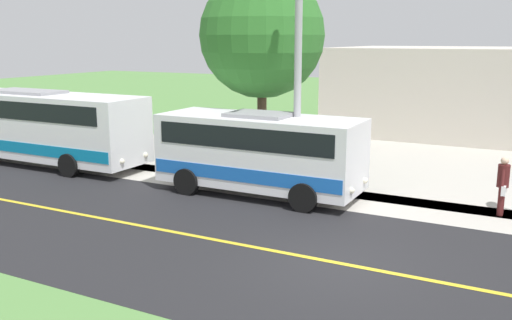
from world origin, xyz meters
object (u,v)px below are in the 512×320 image
(shuttle_bus_front, at_px, (260,150))
(pedestrian_with_bags, at_px, (503,184))
(commercial_building, at_px, (511,92))
(transit_bus_rear, at_px, (29,123))
(street_light_pole, at_px, (296,70))
(tree_curbside, at_px, (262,36))

(shuttle_bus_front, bearing_deg, pedestrian_with_bags, 99.41)
(pedestrian_with_bags, bearing_deg, commercial_building, -177.00)
(transit_bus_rear, distance_m, pedestrian_with_bags, 18.36)
(street_light_pole, height_order, tree_curbside, tree_curbside)
(pedestrian_with_bags, xyz_separation_m, street_light_pole, (0.90, -6.28, 3.21))
(pedestrian_with_bags, relative_size, street_light_pole, 0.23)
(transit_bus_rear, bearing_deg, shuttle_bus_front, 89.95)
(commercial_building, bearing_deg, transit_bus_rear, -46.05)
(shuttle_bus_front, xyz_separation_m, commercial_building, (-16.86, 6.61, 0.81))
(tree_curbside, bearing_deg, pedestrian_with_bags, 79.48)
(tree_curbside, distance_m, commercial_building, 16.37)
(pedestrian_with_bags, height_order, commercial_building, commercial_building)
(tree_curbside, xyz_separation_m, commercial_building, (-14.00, 7.97, -2.92))
(tree_curbside, bearing_deg, commercial_building, 150.35)
(street_light_pole, xyz_separation_m, commercial_building, (-16.53, 5.47, -1.83))
(transit_bus_rear, height_order, commercial_building, commercial_building)
(pedestrian_with_bags, distance_m, commercial_building, 15.71)
(shuttle_bus_front, distance_m, street_light_pole, 2.89)
(commercial_building, bearing_deg, pedestrian_with_bags, 3.00)
(street_light_pole, bearing_deg, pedestrian_with_bags, 98.14)
(transit_bus_rear, relative_size, pedestrian_with_bags, 6.34)
(pedestrian_with_bags, bearing_deg, tree_curbside, -100.52)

